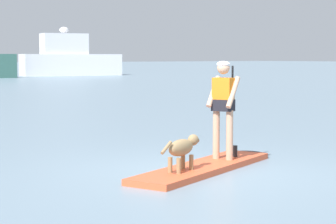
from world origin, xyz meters
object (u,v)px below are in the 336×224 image
Objects in this scene: paddleboard at (210,166)px; moored_boat_starboard at (69,60)px; person_paddler at (224,102)px; dog at (183,148)px.

moored_boat_starboard is (22.37, 49.14, 1.54)m from paddleboard.
person_paddler is 0.17× the size of moored_boat_starboard.
dog is at bearing -158.32° from paddleboard.
dog is 54.65m from moored_boat_starboard.
person_paddler reaches higher than paddleboard.
moored_boat_starboard reaches higher than paddleboard.
moored_boat_starboard is (21.94, 48.97, 0.50)m from person_paddler.
person_paddler is (0.43, 0.17, 1.04)m from paddleboard.
person_paddler is 53.66m from moored_boat_starboard.
dog is (-1.26, -0.50, -0.63)m from person_paddler.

